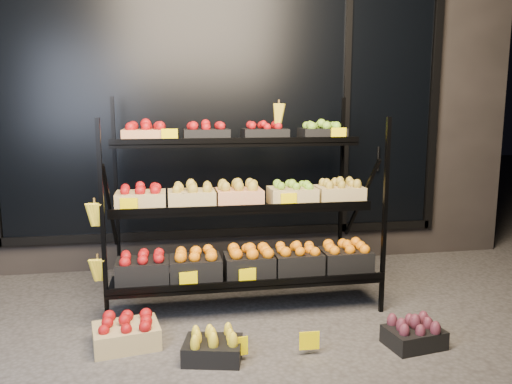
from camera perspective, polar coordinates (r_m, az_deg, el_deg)
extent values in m
plane|color=#514F4C|center=(3.66, -0.10, -15.66)|extent=(24.00, 24.00, 0.00)
cube|color=#2D2826|center=(5.90, -4.55, 11.32)|extent=(6.00, 2.00, 3.50)
cube|color=black|center=(4.88, -3.35, 9.38)|extent=(4.20, 0.04, 2.40)
cube|color=black|center=(5.01, -3.19, -4.59)|extent=(4.30, 0.06, 0.08)
cube|color=black|center=(5.54, 19.62, 8.86)|extent=(0.08, 0.06, 2.50)
cube|color=black|center=(5.14, 10.25, 9.25)|extent=(0.06, 0.06, 2.50)
cylinder|color=black|center=(5.27, 13.79, 3.68)|extent=(0.02, 0.02, 0.25)
cube|color=black|center=(3.57, -17.10, -4.00)|extent=(0.03, 0.03, 1.50)
cube|color=black|center=(3.88, 14.50, -2.81)|extent=(0.03, 0.03, 1.50)
cube|color=black|center=(4.50, -15.68, -0.17)|extent=(0.03, 0.03, 1.66)
cube|color=black|center=(4.75, 9.72, 0.54)|extent=(0.03, 0.03, 1.66)
cube|color=black|center=(3.88, -1.01, -9.95)|extent=(2.05, 0.42, 0.03)
cube|color=black|center=(3.69, -0.51, -10.45)|extent=(2.05, 0.02, 0.05)
cube|color=black|center=(4.04, -1.70, -1.83)|extent=(2.05, 0.40, 0.03)
cube|color=black|center=(3.85, -1.29, -1.87)|extent=(2.05, 0.02, 0.05)
cube|color=black|center=(4.27, -2.32, 5.55)|extent=(2.05, 0.40, 0.03)
cube|color=black|center=(4.08, -1.96, 5.86)|extent=(2.05, 0.02, 0.05)
cube|color=tan|center=(4.23, -12.45, 6.25)|extent=(0.38, 0.28, 0.11)
ellipsoid|color=#B40C17|center=(4.22, -12.49, 7.40)|extent=(0.32, 0.24, 0.07)
cube|color=black|center=(4.24, -5.70, 6.43)|extent=(0.38, 0.28, 0.11)
ellipsoid|color=#B40C17|center=(4.23, -5.72, 7.58)|extent=(0.32, 0.24, 0.07)
cube|color=black|center=(4.30, 0.99, 6.52)|extent=(0.38, 0.28, 0.11)
ellipsoid|color=#B40C17|center=(4.30, 0.99, 7.65)|extent=(0.32, 0.24, 0.07)
cube|color=black|center=(4.43, 7.54, 6.53)|extent=(0.38, 0.28, 0.11)
ellipsoid|color=#87C731|center=(4.43, 7.56, 7.62)|extent=(0.32, 0.24, 0.07)
cube|color=tan|center=(3.99, -13.00, -0.98)|extent=(0.38, 0.28, 0.14)
ellipsoid|color=#B40C17|center=(3.97, -13.06, 0.44)|extent=(0.32, 0.24, 0.07)
cube|color=tan|center=(3.99, -7.28, -0.81)|extent=(0.38, 0.28, 0.14)
ellipsoid|color=gold|center=(3.97, -7.31, 0.61)|extent=(0.32, 0.24, 0.07)
cube|color=tan|center=(4.02, -2.04, -0.66)|extent=(0.38, 0.28, 0.14)
ellipsoid|color=gold|center=(4.00, -2.05, 0.75)|extent=(0.32, 0.24, 0.07)
cube|color=tan|center=(4.10, 4.16, -0.46)|extent=(0.38, 0.28, 0.14)
ellipsoid|color=#87C731|center=(4.09, 4.17, 0.92)|extent=(0.32, 0.24, 0.07)
cube|color=tan|center=(4.22, 9.46, -0.29)|extent=(0.38, 0.28, 0.14)
ellipsoid|color=gold|center=(4.20, 9.50, 1.05)|extent=(0.32, 0.24, 0.07)
cube|color=black|center=(3.81, -12.80, -8.89)|extent=(0.38, 0.28, 0.18)
ellipsoid|color=#B40C17|center=(3.78, -12.87, -7.17)|extent=(0.32, 0.24, 0.07)
cube|color=black|center=(3.81, -6.92, -8.73)|extent=(0.38, 0.28, 0.18)
ellipsoid|color=orange|center=(3.78, -6.96, -7.00)|extent=(0.32, 0.24, 0.07)
cube|color=black|center=(3.85, -0.73, -8.46)|extent=(0.38, 0.28, 0.18)
ellipsoid|color=orange|center=(3.82, -0.74, -6.74)|extent=(0.32, 0.24, 0.07)
cube|color=black|center=(3.93, 4.65, -8.14)|extent=(0.38, 0.28, 0.18)
ellipsoid|color=orange|center=(3.89, 4.67, -6.46)|extent=(0.32, 0.24, 0.07)
cube|color=black|center=(4.04, 10.16, -7.75)|extent=(0.38, 0.28, 0.18)
ellipsoid|color=orange|center=(4.01, 10.21, -6.11)|extent=(0.32, 0.24, 0.07)
ellipsoid|color=yellow|center=(3.56, -18.00, -1.06)|extent=(0.14, 0.08, 0.22)
ellipsoid|color=yellow|center=(3.65, -17.69, -7.15)|extent=(0.14, 0.08, 0.22)
ellipsoid|color=yellow|center=(4.22, 2.62, 10.16)|extent=(0.14, 0.08, 0.22)
cube|color=#FCE000|center=(3.85, -14.33, -1.55)|extent=(0.13, 0.01, 0.12)
cube|color=#FCE000|center=(3.95, 3.77, -1.00)|extent=(0.13, 0.01, 0.12)
cube|color=#FCE000|center=(4.32, 9.42, 6.47)|extent=(0.13, 0.01, 0.12)
cube|color=#FCE000|center=(4.07, -9.85, 6.29)|extent=(0.13, 0.01, 0.12)
cube|color=#FCE000|center=(3.68, -7.73, -9.93)|extent=(0.13, 0.01, 0.12)
cube|color=#FCE000|center=(3.72, -0.99, -9.63)|extent=(0.13, 0.01, 0.12)
cube|color=#FCE000|center=(3.26, -2.10, -17.86)|extent=(0.13, 0.01, 0.12)
cube|color=#FCE000|center=(3.35, 6.10, -17.15)|extent=(0.13, 0.01, 0.12)
cube|color=tan|center=(3.54, -14.60, -15.62)|extent=(0.47, 0.38, 0.14)
ellipsoid|color=#B40C17|center=(3.50, -14.67, -14.11)|extent=(0.39, 0.32, 0.07)
cube|color=black|center=(3.29, -4.97, -17.58)|extent=(0.41, 0.34, 0.12)
ellipsoid|color=yellow|center=(3.25, -4.99, -16.14)|extent=(0.34, 0.28, 0.07)
cube|color=black|center=(3.60, 17.58, -15.54)|extent=(0.39, 0.32, 0.12)
ellipsoid|color=brown|center=(3.56, 17.65, -14.21)|extent=(0.33, 0.26, 0.07)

